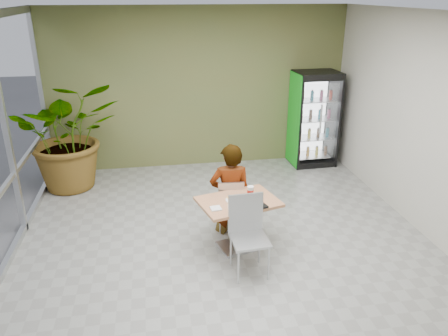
# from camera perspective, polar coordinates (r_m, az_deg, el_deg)

# --- Properties ---
(ground) EXTENTS (7.00, 7.00, 0.00)m
(ground) POSITION_cam_1_polar(r_m,az_deg,el_deg) (6.28, 0.66, -11.04)
(ground) COLOR gray
(ground) RESTS_ON ground
(room_envelope) EXTENTS (6.00, 7.00, 3.20)m
(room_envelope) POSITION_cam_1_polar(r_m,az_deg,el_deg) (5.56, 0.73, 2.88)
(room_envelope) COLOR #BAB6A8
(room_envelope) RESTS_ON ground
(dining_table) EXTENTS (1.21, 0.99, 0.75)m
(dining_table) POSITION_cam_1_polar(r_m,az_deg,el_deg) (6.14, 1.87, -6.03)
(dining_table) COLOR #B9784F
(dining_table) RESTS_ON ground
(chair_far) EXTENTS (0.41, 0.41, 0.86)m
(chair_far) POSITION_cam_1_polar(r_m,az_deg,el_deg) (6.55, 0.84, -4.45)
(chair_far) COLOR #B7B9BC
(chair_far) RESTS_ON ground
(chair_near) EXTENTS (0.49, 0.49, 1.04)m
(chair_near) POSITION_cam_1_polar(r_m,az_deg,el_deg) (5.66, 3.10, -7.81)
(chair_near) COLOR #B7B9BC
(chair_near) RESTS_ON ground
(seated_woman) EXTENTS (0.66, 0.45, 1.71)m
(seated_woman) POSITION_cam_1_polar(r_m,az_deg,el_deg) (6.56, 0.83, -3.91)
(seated_woman) COLOR black
(seated_woman) RESTS_ON ground
(pizza_plate) EXTENTS (0.35, 0.35, 0.03)m
(pizza_plate) POSITION_cam_1_polar(r_m,az_deg,el_deg) (6.04, 1.43, -4.11)
(pizza_plate) COLOR silver
(pizza_plate) RESTS_ON dining_table
(soda_cup) EXTENTS (0.09, 0.09, 0.16)m
(soda_cup) POSITION_cam_1_polar(r_m,az_deg,el_deg) (6.11, 3.47, -3.15)
(soda_cup) COLOR silver
(soda_cup) RESTS_ON dining_table
(napkin_stack) EXTENTS (0.16, 0.16, 0.02)m
(napkin_stack) POSITION_cam_1_polar(r_m,az_deg,el_deg) (5.81, -1.09, -5.30)
(napkin_stack) COLOR silver
(napkin_stack) RESTS_ON dining_table
(cafeteria_tray) EXTENTS (0.52, 0.45, 0.03)m
(cafeteria_tray) POSITION_cam_1_polar(r_m,az_deg,el_deg) (5.87, 3.19, -4.95)
(cafeteria_tray) COLOR black
(cafeteria_tray) RESTS_ON dining_table
(beverage_fridge) EXTENTS (0.91, 0.71, 1.95)m
(beverage_fridge) POSITION_cam_1_polar(r_m,az_deg,el_deg) (9.27, 11.65, 6.29)
(beverage_fridge) COLOR black
(beverage_fridge) RESTS_ON ground
(potted_plant) EXTENTS (2.10, 1.91, 2.02)m
(potted_plant) POSITION_cam_1_polar(r_m,az_deg,el_deg) (8.41, -19.57, 4.08)
(potted_plant) COLOR #336528
(potted_plant) RESTS_ON ground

